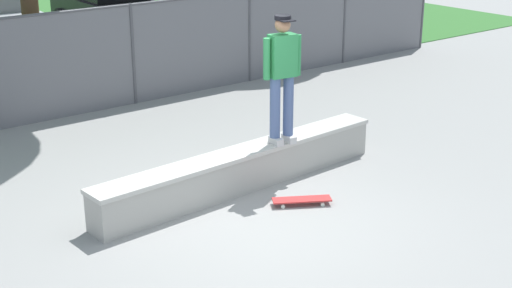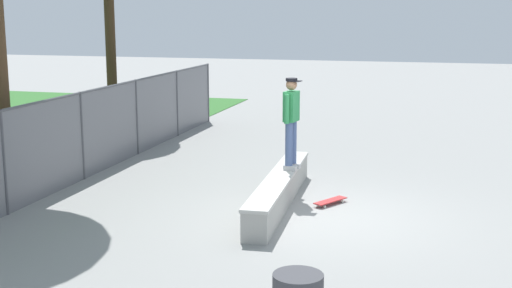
% 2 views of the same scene
% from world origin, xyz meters
% --- Properties ---
extents(ground_plane, '(80.00, 80.00, 0.00)m').
position_xyz_m(ground_plane, '(0.00, 0.00, 0.00)').
color(ground_plane, gray).
extents(concrete_ledge, '(4.83, 0.75, 0.58)m').
position_xyz_m(concrete_ledge, '(0.55, 1.05, 0.29)').
color(concrete_ledge, '#A8A59E').
rests_on(concrete_ledge, ground).
extents(skateboarder, '(0.59, 0.34, 1.84)m').
position_xyz_m(skateboarder, '(1.18, 0.97, 1.61)').
color(skateboarder, beige).
rests_on(skateboarder, concrete_ledge).
extents(skateboard, '(0.79, 0.58, 0.09)m').
position_xyz_m(skateboard, '(0.83, 0.09, 0.07)').
color(skateboard, red).
rests_on(skateboard, ground).
extents(chainlink_fence, '(19.96, 0.07, 1.97)m').
position_xyz_m(chainlink_fence, '(0.00, 5.77, 1.06)').
color(chainlink_fence, '#4C4C51').
rests_on(chainlink_fence, ground).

